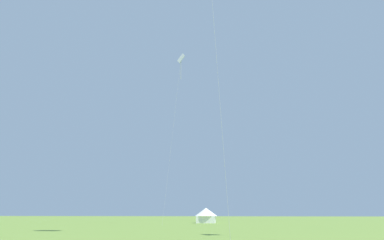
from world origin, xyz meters
TOP-DOWN VIEW (x-y plane):
  - kite_white_diamond at (-4.52, 48.69)m, footprint 3.03×3.18m
  - festival_tent_center at (-1.46, 59.55)m, footprint 4.20×4.20m

SIDE VIEW (x-z plane):
  - festival_tent_center at x=-1.46m, z-range 0.15..2.88m
  - kite_white_diamond at x=-4.52m, z-range 12.99..42.54m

